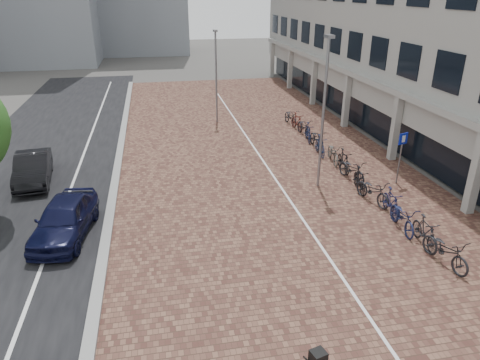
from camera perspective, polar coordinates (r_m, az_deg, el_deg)
name	(u,v)px	position (r m, az deg, el deg)	size (l,w,h in m)	color
ground	(281,307)	(12.80, 5.41, -16.14)	(140.00, 140.00, 0.00)	#474442
plaza_brick	(255,155)	(23.43, 1.97, 3.29)	(14.50, 42.00, 0.04)	brown
street_asphalt	(36,170)	(23.65, -24.99, 1.17)	(8.00, 50.00, 0.03)	black
curb	(118,163)	(22.95, -15.59, 2.11)	(0.35, 42.00, 0.14)	gray
lane_line	(79,167)	(23.22, -20.24, 1.61)	(0.12, 44.00, 0.00)	white
parking_line	(259,154)	(23.46, 2.45, 3.37)	(0.10, 30.00, 0.00)	white
car_navy	(64,219)	(16.75, -21.89, -4.69)	(1.65, 4.09, 1.39)	black
car_dark	(33,168)	(22.04, -25.38, 1.38)	(1.40, 4.00, 1.32)	black
parking_sign	(401,150)	(20.65, 20.26, 3.65)	(0.49, 0.20, 2.40)	slate
lamp_near	(323,116)	(18.95, 10.77, 8.14)	(0.12, 0.12, 6.45)	slate
lamp_far	(216,78)	(28.73, -3.11, 13.08)	(0.12, 0.12, 5.79)	gray
bike_row	(341,161)	(21.73, 13.05, 2.44)	(1.24, 18.13, 1.05)	black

